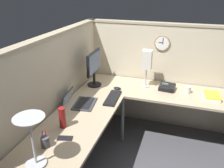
# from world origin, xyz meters

# --- Properties ---
(ground_plane) EXTENTS (6.80, 6.80, 0.00)m
(ground_plane) POSITION_xyz_m (0.00, 0.00, 0.00)
(ground_plane) COLOR #47474C
(cubicle_wall_back) EXTENTS (2.57, 0.12, 1.58)m
(cubicle_wall_back) POSITION_xyz_m (-0.36, 0.87, 0.79)
(cubicle_wall_back) COLOR beige
(cubicle_wall_back) RESTS_ON ground
(cubicle_wall_right) EXTENTS (0.12, 2.37, 1.58)m
(cubicle_wall_right) POSITION_xyz_m (0.87, -0.27, 0.79)
(cubicle_wall_right) COLOR beige
(cubicle_wall_right) RESTS_ON ground
(desk) EXTENTS (2.35, 2.15, 0.73)m
(desk) POSITION_xyz_m (-0.15, -0.05, 0.63)
(desk) COLOR tan
(desk) RESTS_ON ground
(monitor) EXTENTS (0.46, 0.20, 0.50)m
(monitor) POSITION_xyz_m (0.35, 0.64, 1.02)
(monitor) COLOR black
(monitor) RESTS_ON desk
(laptop) EXTENTS (0.39, 0.42, 0.22)m
(laptop) POSITION_xyz_m (-0.23, 0.63, 0.75)
(laptop) COLOR #38383D
(laptop) RESTS_ON desk
(keyboard) EXTENTS (0.44, 0.17, 0.02)m
(keyboard) POSITION_xyz_m (0.03, 0.26, 0.74)
(keyboard) COLOR black
(keyboard) RESTS_ON desk
(computer_mouse) EXTENTS (0.06, 0.10, 0.03)m
(computer_mouse) POSITION_xyz_m (0.32, 0.29, 0.75)
(computer_mouse) COLOR black
(computer_mouse) RESTS_ON desk
(desk_lamp_dome) EXTENTS (0.24, 0.24, 0.44)m
(desk_lamp_dome) POSITION_xyz_m (-1.27, 0.49, 1.09)
(desk_lamp_dome) COLOR #B7BABF
(desk_lamp_dome) RESTS_ON desk
(pen_cup) EXTENTS (0.08, 0.08, 0.18)m
(pen_cup) POSITION_xyz_m (-1.06, 0.55, 0.78)
(pen_cup) COLOR #4C4C51
(pen_cup) RESTS_ON desk
(cell_phone) EXTENTS (0.10, 0.16, 0.01)m
(cell_phone) POSITION_xyz_m (-0.90, 0.44, 0.73)
(cell_phone) COLOR black
(cell_phone) RESTS_ON desk
(thermos_flask) EXTENTS (0.07, 0.07, 0.22)m
(thermos_flask) POSITION_xyz_m (-0.73, 0.55, 0.84)
(thermos_flask) COLOR maroon
(thermos_flask) RESTS_ON desk
(office_phone) EXTENTS (0.21, 0.23, 0.11)m
(office_phone) POSITION_xyz_m (0.51, -0.38, 0.77)
(office_phone) COLOR black
(office_phone) RESTS_ON desk
(book_stack) EXTENTS (0.30, 0.23, 0.04)m
(book_stack) POSITION_xyz_m (0.45, -0.94, 0.75)
(book_stack) COLOR silver
(book_stack) RESTS_ON desk
(desk_lamp_paper) EXTENTS (0.13, 0.13, 0.53)m
(desk_lamp_paper) POSITION_xyz_m (0.54, -0.07, 1.11)
(desk_lamp_paper) COLOR #B7BABF
(desk_lamp_paper) RESTS_ON desk
(coffee_mug) EXTENTS (0.08, 0.08, 0.10)m
(coffee_mug) POSITION_xyz_m (0.50, -0.65, 0.78)
(coffee_mug) COLOR silver
(coffee_mug) RESTS_ON desk
(wall_clock) EXTENTS (0.04, 0.22, 0.22)m
(wall_clock) POSITION_xyz_m (0.82, -0.22, 1.30)
(wall_clock) COLOR olive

